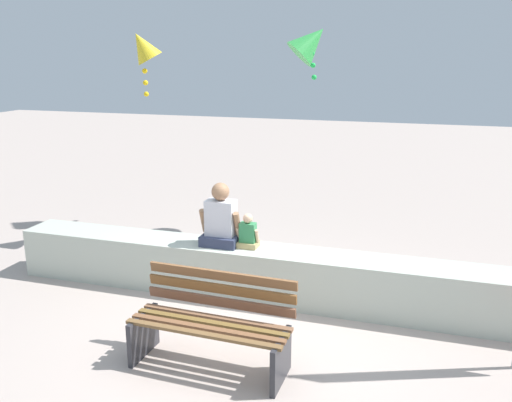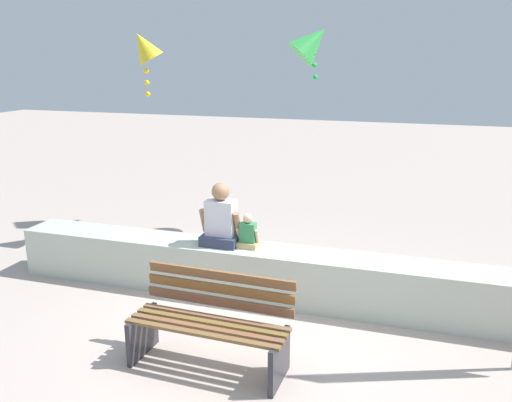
{
  "view_description": "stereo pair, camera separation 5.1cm",
  "coord_description": "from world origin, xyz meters",
  "px_view_note": "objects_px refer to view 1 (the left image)",
  "views": [
    {
      "loc": [
        1.55,
        -4.94,
        2.92
      ],
      "look_at": [
        -0.28,
        0.97,
        1.24
      ],
      "focal_mm": 37.71,
      "sensor_mm": 36.0,
      "label": 1
    },
    {
      "loc": [
        1.59,
        -4.92,
        2.92
      ],
      "look_at": [
        -0.28,
        0.97,
        1.24
      ],
      "focal_mm": 37.71,
      "sensor_mm": 36.0,
      "label": 2
    }
  ],
  "objects_px": {
    "kite_green": "(311,42)",
    "kite_yellow": "(143,47)",
    "person_adult": "(221,221)",
    "person_child": "(248,234)",
    "park_bench": "(212,325)"
  },
  "relations": [
    {
      "from": "park_bench",
      "to": "person_child",
      "type": "height_order",
      "value": "person_child"
    },
    {
      "from": "park_bench",
      "to": "kite_green",
      "type": "bearing_deg",
      "value": 90.06
    },
    {
      "from": "kite_yellow",
      "to": "person_adult",
      "type": "bearing_deg",
      "value": -39.68
    },
    {
      "from": "kite_green",
      "to": "kite_yellow",
      "type": "bearing_deg",
      "value": -148.7
    },
    {
      "from": "park_bench",
      "to": "person_adult",
      "type": "bearing_deg",
      "value": 107.61
    },
    {
      "from": "person_child",
      "to": "kite_green",
      "type": "xyz_separation_m",
      "value": [
        0.15,
        2.8,
        2.32
      ]
    },
    {
      "from": "person_child",
      "to": "kite_yellow",
      "type": "distance_m",
      "value": 3.38
    },
    {
      "from": "person_adult",
      "to": "kite_yellow",
      "type": "relative_size",
      "value": 0.76
    },
    {
      "from": "kite_green",
      "to": "person_adult",
      "type": "bearing_deg",
      "value": -100.13
    },
    {
      "from": "kite_green",
      "to": "kite_yellow",
      "type": "relative_size",
      "value": 0.93
    },
    {
      "from": "person_child",
      "to": "kite_yellow",
      "type": "bearing_deg",
      "value": 145.38
    },
    {
      "from": "person_adult",
      "to": "kite_green",
      "type": "bearing_deg",
      "value": 79.87
    },
    {
      "from": "kite_green",
      "to": "kite_yellow",
      "type": "height_order",
      "value": "kite_green"
    },
    {
      "from": "kite_green",
      "to": "person_child",
      "type": "bearing_deg",
      "value": -93.08
    },
    {
      "from": "person_child",
      "to": "person_adult",
      "type": "bearing_deg",
      "value": -179.93
    }
  ]
}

